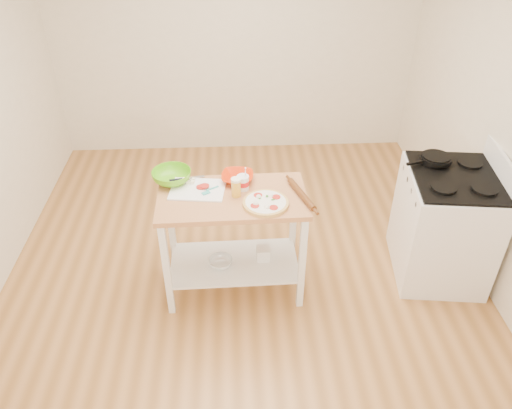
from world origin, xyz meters
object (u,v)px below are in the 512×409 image
at_px(cutting_board, 198,189).
at_px(shelf_glass_bowl, 221,262).
at_px(spatula, 209,190).
at_px(knife, 182,179).
at_px(skillet, 435,159).
at_px(shelf_bin, 263,253).
at_px(pizza, 265,203).
at_px(yogurt_tub, 243,182).
at_px(prep_island, 233,224).
at_px(rolling_pin, 302,194).
at_px(orange_bowl, 237,178).
at_px(gas_stove, 444,224).
at_px(green_bowl, 172,176).
at_px(beer_pint, 236,187).

distance_m(cutting_board, shelf_glass_bowl, 0.65).
xyz_separation_m(spatula, knife, (-0.21, 0.16, 0.00)).
bearing_deg(skillet, cutting_board, 170.37).
bearing_deg(shelf_bin, pizza, -89.46).
distance_m(knife, shelf_glass_bowl, 0.73).
bearing_deg(yogurt_tub, shelf_glass_bowl, -146.12).
bearing_deg(prep_island, rolling_pin, -4.60).
bearing_deg(orange_bowl, gas_stove, -2.70).
xyz_separation_m(knife, shelf_bin, (0.61, -0.20, -0.60)).
relative_size(gas_stove, green_bowl, 3.72).
height_order(prep_island, skillet, skillet).
xyz_separation_m(gas_stove, shelf_glass_bowl, (-1.83, -0.16, -0.18)).
relative_size(skillet, shelf_glass_bowl, 2.01).
distance_m(pizza, orange_bowl, 0.38).
relative_size(cutting_board, beer_pint, 3.00).
relative_size(prep_island, shelf_glass_bowl, 5.81).
distance_m(spatula, knife, 0.27).
height_order(prep_island, shelf_bin, prep_island).
height_order(yogurt_tub, rolling_pin, yogurt_tub).
bearing_deg(green_bowl, rolling_pin, -15.15).
relative_size(skillet, knife, 1.43).
relative_size(knife, shelf_glass_bowl, 1.40).
xyz_separation_m(beer_pint, yogurt_tub, (0.05, 0.09, -0.02)).
bearing_deg(shelf_bin, yogurt_tub, 157.36).
bearing_deg(green_bowl, orange_bowl, -1.75).
bearing_deg(gas_stove, shelf_glass_bowl, -167.94).
bearing_deg(knife, gas_stove, -13.15).
relative_size(skillet, yogurt_tub, 1.92).
height_order(cutting_board, knife, cutting_board).
bearing_deg(prep_island, gas_stove, 4.15).
bearing_deg(orange_bowl, prep_island, -102.18).
bearing_deg(cutting_board, spatula, -15.95).
height_order(green_bowl, rolling_pin, green_bowl).
height_order(pizza, beer_pint, beer_pint).
bearing_deg(shelf_bin, shelf_glass_bowl, -169.46).
distance_m(prep_island, pizza, 0.38).
height_order(gas_stove, yogurt_tub, gas_stove).
distance_m(yogurt_tub, shelf_glass_bowl, 0.70).
distance_m(spatula, orange_bowl, 0.26).
bearing_deg(cutting_board, skillet, 14.24).
relative_size(prep_island, knife, 4.15).
xyz_separation_m(spatula, shelf_bin, (0.40, -0.03, -0.60)).
xyz_separation_m(skillet, beer_pint, (-1.58, -0.33, -0.00)).
bearing_deg(gas_stove, cutting_board, -172.16).
bearing_deg(spatula, beer_pint, -46.46).
bearing_deg(shelf_glass_bowl, prep_island, 19.02).
bearing_deg(prep_island, spatula, 160.79).
relative_size(pizza, cutting_board, 0.76).
height_order(knife, shelf_glass_bowl, knife).
relative_size(prep_island, orange_bowl, 4.56).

